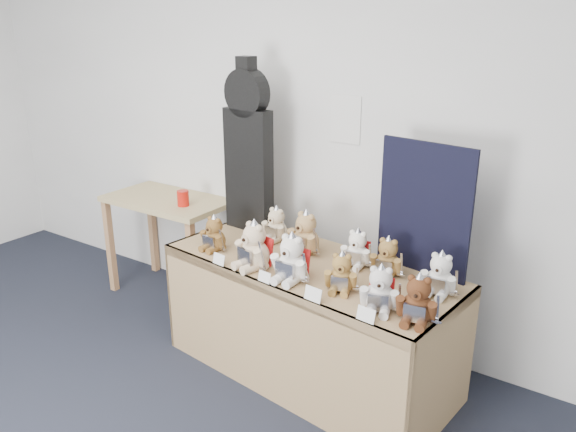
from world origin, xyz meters
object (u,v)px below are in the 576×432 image
Objects in this scene: teddy_front_far_right at (380,291)px; teddy_front_left at (254,248)px; teddy_front_right at (341,274)px; teddy_back_left at (276,226)px; teddy_front_far_left at (214,235)px; guitar_case at (248,148)px; teddy_back_centre_left at (305,235)px; teddy_front_end at (418,301)px; teddy_back_right at (387,259)px; side_table at (168,214)px; teddy_back_centre_right at (357,250)px; display_table at (302,292)px; red_cup at (183,198)px; teddy_front_centre at (291,260)px; teddy_back_end at (440,276)px.

teddy_front_left is at bearing 159.17° from teddy_front_far_right.
teddy_front_right is 0.97× the size of teddy_back_left.
teddy_front_far_right is (1.17, -0.14, 0.01)m from teddy_front_far_left.
guitar_case reaches higher than teddy_back_centre_left.
teddy_front_end reaches higher than teddy_front_far_left.
teddy_back_right is (-0.14, 0.39, -0.01)m from teddy_front_far_right.
teddy_back_left is at bearing 123.80° from teddy_front_left.
side_table is 1.02m from guitar_case.
teddy_front_far_left is 0.91× the size of teddy_front_far_right.
teddy_front_end reaches higher than teddy_back_left.
teddy_front_left is at bearing -148.97° from teddy_back_centre_right.
teddy_back_left is at bearing -12.02° from guitar_case.
guitar_case reaches higher than teddy_front_far_left.
teddy_front_left is 1.27× the size of teddy_back_centre_right.
red_cup is at bearing 172.06° from display_table.
teddy_front_centre is 0.39m from teddy_back_centre_left.
teddy_back_right is at bearing 17.80° from teddy_front_far_left.
teddy_front_end is 0.96m from teddy_back_centre_left.
teddy_back_end is at bearing -2.05° from teddy_back_left.
teddy_front_right reaches higher than red_cup.
side_table is at bearing 171.84° from display_table.
teddy_front_centre is 1.14× the size of teddy_front_far_right.
teddy_front_far_right reaches higher than side_table.
teddy_front_end is 1.04× the size of teddy_back_end.
teddy_front_centre is 0.60m from teddy_back_left.
red_cup is 0.36× the size of teddy_front_left.
teddy_front_centre is at bearing -4.61° from teddy_front_far_left.
teddy_back_left is at bearing 136.77° from teddy_front_far_right.
teddy_front_far_left is at bearing -31.46° from red_cup.
teddy_front_end is at bearing -14.82° from teddy_back_centre_left.
teddy_back_right is (1.90, -0.20, 0.16)m from side_table.
teddy_back_right is (0.44, 0.18, 0.26)m from display_table.
teddy_front_left reaches higher than display_table.
display_table is at bearing 140.97° from teddy_front_right.
teddy_back_centre_left is at bearing 111.58° from teddy_front_centre.
display_table is 6.11× the size of teddy_front_centre.
teddy_front_left is 0.27m from teddy_front_centre.
display_table is at bearing 48.21° from teddy_front_left.
teddy_front_end is 0.51m from teddy_back_right.
display_table is 16.18× the size of red_cup.
teddy_back_left is 1.14m from teddy_back_end.
teddy_back_end is at bearing -5.55° from red_cup.
display_table is 1.62× the size of guitar_case.
teddy_front_end is (2.23, -0.59, 0.17)m from side_table.
teddy_back_left is (-1.14, 0.48, -0.01)m from teddy_front_end.
guitar_case reaches higher than teddy_back_left.
teddy_back_right is (1.66, -0.13, -0.02)m from red_cup.
teddy_back_right reaches higher than teddy_front_far_left.
teddy_front_end is at bearing -54.17° from teddy_back_right.
teddy_front_left is 0.36m from teddy_back_centre_left.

